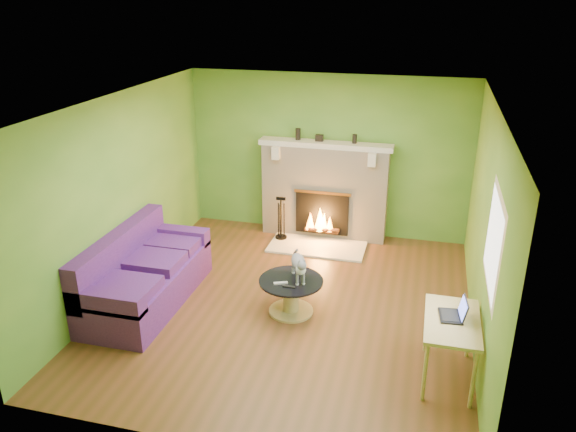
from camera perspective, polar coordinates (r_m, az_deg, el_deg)
name	(u,v)px	position (r m, az deg, el deg)	size (l,w,h in m)	color
floor	(289,305)	(7.32, 0.09, -9.04)	(5.00, 5.00, 0.00)	brown
ceiling	(289,103)	(6.37, 0.10, 11.39)	(5.00, 5.00, 0.00)	white
wall_back	(328,156)	(9.06, 4.04, 6.11)	(5.00, 5.00, 0.00)	#457F29
wall_front	(212,323)	(4.62, -7.75, -10.69)	(5.00, 5.00, 0.00)	#457F29
wall_left	(121,196)	(7.58, -16.63, 2.00)	(5.00, 5.00, 0.00)	#457F29
wall_right	(485,230)	(6.59, 19.41, -1.36)	(5.00, 5.00, 0.00)	#457F29
window_frame	(494,243)	(5.67, 20.19, -2.54)	(1.20, 1.20, 0.00)	silver
window_pane	(493,242)	(5.67, 20.11, -2.54)	(1.06, 1.06, 0.00)	white
fireplace	(325,191)	(9.04, 3.73, 2.59)	(2.10, 0.46, 1.58)	beige
hearth	(317,246)	(8.86, 2.98, -3.11)	(1.50, 0.75, 0.03)	beige
mantel	(326,144)	(8.80, 3.83, 7.26)	(2.10, 0.28, 0.08)	beige
sofa	(142,276)	(7.48, -14.58, -5.89)	(0.94, 2.09, 0.94)	#431B66
coffee_table	(291,294)	(7.05, 0.31, -7.89)	(0.80, 0.80, 0.45)	tan
desk	(452,327)	(6.01, 16.29, -10.77)	(0.55, 0.94, 0.70)	tan
cat	(298,265)	(6.89, 1.07, -5.04)	(0.22, 0.60, 0.38)	slate
remote_silver	(281,283)	(6.87, -0.74, -6.82)	(0.17, 0.04, 0.02)	#959598
remote_black	(289,287)	(6.80, 0.11, -7.19)	(0.16, 0.04, 0.02)	black
laptop	(452,308)	(5.95, 16.29, -8.92)	(0.26, 0.29, 0.22)	black
fire_tools	(281,218)	(8.98, -0.72, -0.17)	(0.19, 0.19, 0.71)	black
mantel_vase_left	(298,134)	(8.88, 1.03, 8.32)	(0.08, 0.08, 0.18)	black
mantel_vase_right	(355,139)	(8.73, 6.78, 7.79)	(0.07, 0.07, 0.14)	black
mantel_box	(319,138)	(8.82, 3.21, 7.93)	(0.12, 0.08, 0.10)	black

